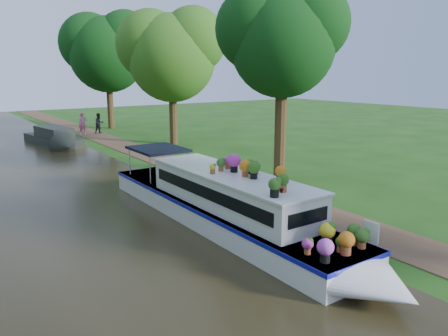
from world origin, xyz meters
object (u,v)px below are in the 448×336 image
(second_boat, at_px, (54,138))
(sandwich_board, at_px, (299,205))
(pedestrian_pink, at_px, (83,124))
(pedestrian_dark, at_px, (99,123))
(plant_boat, at_px, (230,204))

(second_boat, height_order, sandwich_board, second_boat)
(pedestrian_pink, height_order, pedestrian_dark, pedestrian_pink)
(sandwich_board, xyz_separation_m, pedestrian_pink, (0.10, 24.92, 0.47))
(sandwich_board, height_order, pedestrian_dark, pedestrian_dark)
(plant_boat, height_order, second_boat, plant_boat)
(plant_boat, bearing_deg, pedestrian_dark, 80.38)
(second_boat, xyz_separation_m, pedestrian_dark, (4.60, 3.96, 0.35))
(pedestrian_pink, relative_size, pedestrian_dark, 1.07)
(sandwich_board, bearing_deg, plant_boat, 151.74)
(plant_boat, relative_size, sandwich_board, 14.39)
(second_boat, bearing_deg, sandwich_board, -90.56)
(plant_boat, bearing_deg, pedestrian_pink, 83.49)
(pedestrian_pink, bearing_deg, pedestrian_dark, 11.39)
(sandwich_board, xyz_separation_m, pedestrian_dark, (1.45, 24.88, 0.41))
(sandwich_board, distance_m, pedestrian_pink, 24.93)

